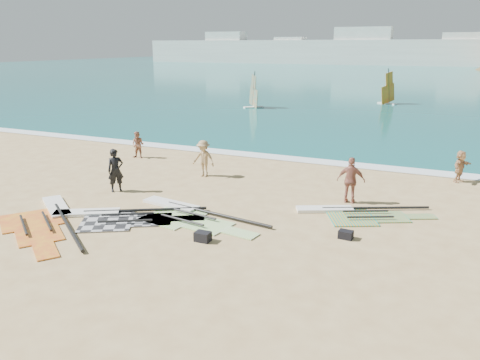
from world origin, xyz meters
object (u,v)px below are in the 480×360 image
at_px(gear_bag_near, 203,237).
at_px(person_wetsuit, 116,170).
at_px(rig_grey, 116,216).
at_px(beachgoer_left, 138,145).
at_px(gear_bag_far, 346,235).
at_px(rig_green, 186,214).
at_px(rig_orange, 354,213).
at_px(beachgoer_right, 460,166).
at_px(rig_red, 48,219).
at_px(beachgoer_back, 351,180).
at_px(beachgoer_mid, 203,159).

height_order(gear_bag_near, person_wetsuit, person_wetsuit).
height_order(rig_grey, beachgoer_left, beachgoer_left).
bearing_deg(person_wetsuit, gear_bag_far, -56.68).
height_order(rig_green, beachgoer_left, beachgoer_left).
xyz_separation_m(rig_orange, beachgoer_right, (3.74, 6.64, 0.72)).
bearing_deg(rig_red, beachgoer_back, 70.22).
bearing_deg(beachgoer_back, rig_green, 32.43).
height_order(rig_green, beachgoer_back, beachgoer_back).
xyz_separation_m(gear_bag_far, beachgoer_left, (-13.57, 6.94, 0.64)).
height_order(rig_green, rig_red, rig_red).
bearing_deg(gear_bag_far, beachgoer_left, 152.91).
bearing_deg(gear_bag_far, person_wetsuit, 173.71).
relative_size(rig_red, beachgoer_back, 2.76).
bearing_deg(rig_orange, beachgoer_mid, 137.14).
xyz_separation_m(person_wetsuit, beachgoer_right, (14.11, 7.98, -0.20)).
bearing_deg(rig_grey, beachgoer_right, 12.17).
height_order(beachgoer_back, beachgoer_right, beachgoer_back).
height_order(gear_bag_far, beachgoer_mid, beachgoer_mid).
height_order(gear_bag_near, beachgoer_left, beachgoer_left).
height_order(rig_orange, gear_bag_near, gear_bag_near).
bearing_deg(rig_orange, person_wetsuit, 161.71).
relative_size(rig_green, beachgoer_mid, 3.26).
height_order(person_wetsuit, beachgoer_left, person_wetsuit).
bearing_deg(rig_grey, gear_bag_near, -37.91).
relative_size(rig_grey, beachgoer_mid, 3.16).
bearing_deg(beachgoer_right, person_wetsuit, 145.13).
bearing_deg(beachgoer_left, gear_bag_near, -52.18).
height_order(rig_green, rig_orange, rig_green).
distance_m(beachgoer_mid, beachgoer_right, 12.43).
distance_m(gear_bag_far, person_wetsuit, 10.67).
xyz_separation_m(gear_bag_far, beachgoer_right, (3.53, 9.14, 0.63)).
bearing_deg(rig_green, person_wetsuit, 171.55).
bearing_deg(gear_bag_far, beachgoer_right, 68.87).
relative_size(rig_orange, beachgoer_left, 3.42).
bearing_deg(gear_bag_far, beachgoer_back, 99.45).
xyz_separation_m(gear_bag_near, person_wetsuit, (-6.22, 3.35, 0.81)).
bearing_deg(beachgoer_right, beachgoer_mid, 135.26).
relative_size(person_wetsuit, beachgoer_back, 1.00).
height_order(rig_orange, beachgoer_back, beachgoer_back).
relative_size(rig_green, person_wetsuit, 3.09).
xyz_separation_m(beachgoer_mid, beachgoer_right, (11.71, 4.17, -0.15)).
xyz_separation_m(person_wetsuit, beachgoer_back, (9.93, 2.70, 0.00)).
distance_m(rig_red, beachgoer_right, 18.59).
height_order(rig_green, person_wetsuit, person_wetsuit).
bearing_deg(beachgoer_mid, person_wetsuit, -119.57).
height_order(rig_red, beachgoer_left, beachgoer_left).
xyz_separation_m(rig_green, rig_red, (-4.48, -2.64, 0.00)).
distance_m(rig_red, gear_bag_near, 6.32).
bearing_deg(person_wetsuit, rig_red, -141.29).
height_order(rig_orange, beachgoer_mid, beachgoer_mid).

